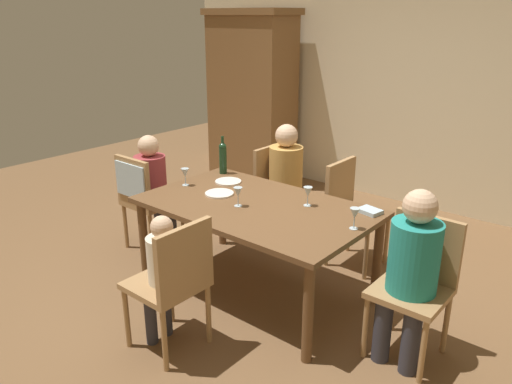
% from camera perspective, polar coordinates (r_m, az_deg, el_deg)
% --- Properties ---
extents(ground_plane, '(10.00, 10.00, 0.00)m').
position_cam_1_polar(ground_plane, '(4.11, 0.00, -11.12)').
color(ground_plane, brown).
extents(rear_room_partition, '(6.40, 0.12, 2.70)m').
position_cam_1_polar(rear_room_partition, '(5.95, 17.51, 11.49)').
color(rear_room_partition, beige).
rests_on(rear_room_partition, ground_plane).
extents(armoire_cabinet, '(1.18, 0.62, 2.18)m').
position_cam_1_polar(armoire_cabinet, '(6.63, -0.49, 10.93)').
color(armoire_cabinet, brown).
rests_on(armoire_cabinet, ground_plane).
extents(dining_table, '(1.76, 1.07, 0.74)m').
position_cam_1_polar(dining_table, '(3.82, 0.00, -2.51)').
color(dining_table, brown).
rests_on(dining_table, ground_plane).
extents(chair_left_end, '(0.44, 0.46, 0.92)m').
position_cam_1_polar(chair_left_end, '(4.63, -13.07, 0.08)').
color(chair_left_end, '#A87F51').
rests_on(chair_left_end, ground_plane).
extents(chair_far_left, '(0.44, 0.44, 0.92)m').
position_cam_1_polar(chair_far_left, '(4.81, 2.56, 0.59)').
color(chair_far_left, '#A87F51').
rests_on(chair_far_left, ground_plane).
extents(chair_right_end, '(0.44, 0.44, 0.92)m').
position_cam_1_polar(chair_right_end, '(3.36, 17.95, -9.25)').
color(chair_right_end, '#A87F51').
rests_on(chair_right_end, ground_plane).
extents(chair_near, '(0.44, 0.44, 0.92)m').
position_cam_1_polar(chair_near, '(3.23, -9.38, -9.73)').
color(chair_near, '#A87F51').
rests_on(chair_near, ground_plane).
extents(chair_far_right, '(0.44, 0.44, 0.92)m').
position_cam_1_polar(chair_far_right, '(4.41, 10.76, -1.58)').
color(chair_far_right, '#A87F51').
rests_on(chair_far_right, ground_plane).
extents(person_woman_host, '(0.29, 0.33, 1.09)m').
position_cam_1_polar(person_woman_host, '(4.70, -11.67, 1.02)').
color(person_woman_host, '#33333D').
rests_on(person_woman_host, ground_plane).
extents(person_man_bearded, '(0.37, 0.32, 1.16)m').
position_cam_1_polar(person_man_bearded, '(4.71, 3.68, 1.84)').
color(person_man_bearded, '#33333D').
rests_on(person_man_bearded, ground_plane).
extents(person_man_guest, '(0.31, 0.36, 1.15)m').
position_cam_1_polar(person_man_guest, '(3.21, 17.40, -8.06)').
color(person_man_guest, '#33333D').
rests_on(person_man_guest, ground_plane).
extents(person_child_small, '(0.25, 0.22, 0.94)m').
position_cam_1_polar(person_child_small, '(3.30, -10.69, -8.67)').
color(person_child_small, '#33333D').
rests_on(person_child_small, ground_plane).
extents(wine_bottle_tall_green, '(0.07, 0.07, 0.34)m').
position_cam_1_polar(wine_bottle_tall_green, '(4.50, -3.82, 4.04)').
color(wine_bottle_tall_green, '#19381E').
rests_on(wine_bottle_tall_green, dining_table).
extents(wine_glass_near_left, '(0.07, 0.07, 0.15)m').
position_cam_1_polar(wine_glass_near_left, '(3.72, -2.07, -0.10)').
color(wine_glass_near_left, silver).
rests_on(wine_glass_near_left, dining_table).
extents(wine_glass_centre, '(0.07, 0.07, 0.15)m').
position_cam_1_polar(wine_glass_centre, '(4.22, -8.13, 2.13)').
color(wine_glass_centre, silver).
rests_on(wine_glass_centre, dining_table).
extents(wine_glass_near_right, '(0.07, 0.07, 0.15)m').
position_cam_1_polar(wine_glass_near_right, '(3.75, 5.96, -0.05)').
color(wine_glass_near_right, silver).
rests_on(wine_glass_near_right, dining_table).
extents(wine_glass_far, '(0.07, 0.07, 0.15)m').
position_cam_1_polar(wine_glass_far, '(3.39, 11.24, -2.50)').
color(wine_glass_far, silver).
rests_on(wine_glass_far, dining_table).
extents(dinner_plate_host, '(0.23, 0.23, 0.01)m').
position_cam_1_polar(dinner_plate_host, '(4.29, -3.21, 1.20)').
color(dinner_plate_host, white).
rests_on(dinner_plate_host, dining_table).
extents(dinner_plate_guest_left, '(0.23, 0.23, 0.01)m').
position_cam_1_polar(dinner_plate_guest_left, '(4.01, -4.22, -0.17)').
color(dinner_plate_guest_left, white).
rests_on(dinner_plate_guest_left, dining_table).
extents(folded_napkin, '(0.18, 0.15, 0.03)m').
position_cam_1_polar(folded_napkin, '(3.71, 12.92, -2.14)').
color(folded_napkin, '#ADC6D6').
rests_on(folded_napkin, dining_table).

